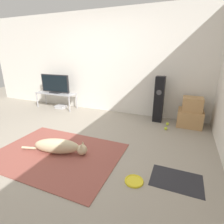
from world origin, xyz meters
The scene contains 14 objects.
ground_plane centered at (0.00, 0.00, 0.00)m, with size 12.00×12.00×0.00m, color #9E9384.
wall_back centered at (0.00, 2.10, 1.27)m, with size 8.00×0.06×2.55m.
area_rug centered at (0.16, -0.27, 0.01)m, with size 1.97×1.42×0.01m.
dog centered at (0.20, -0.25, 0.13)m, with size 1.07×0.40×0.25m.
frisbee centered at (1.48, -0.43, 0.01)m, with size 0.24×0.24×0.03m.
cardboard_box_lower centered at (2.12, 1.77, 0.18)m, with size 0.51×0.44×0.36m.
cardboard_box_upper centered at (2.13, 1.75, 0.51)m, with size 0.40×0.35×0.29m.
floor_speaker centered at (1.42, 1.81, 0.53)m, with size 0.21×0.21×1.05m.
tv_stand centered at (-1.47, 1.75, 0.40)m, with size 1.20×0.41×0.45m.
tv centered at (-1.47, 1.75, 0.70)m, with size 0.92×0.20×0.52m.
tennis_ball_by_boxes centered at (1.67, 1.34, 0.03)m, with size 0.07×0.07×0.07m.
tennis_ball_near_speaker centered at (1.68, 1.62, 0.03)m, with size 0.07×0.07×0.07m.
game_console centered at (-1.35, 1.76, 0.04)m, with size 0.28×0.23×0.09m.
door_mat centered at (1.97, -0.19, 0.00)m, with size 0.64×0.45×0.01m.
Camera 1 is at (1.91, -2.19, 1.54)m, focal length 28.00 mm.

